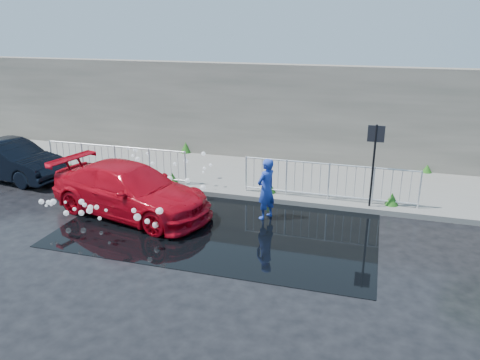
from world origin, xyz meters
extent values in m
plane|color=black|center=(0.00, 0.00, 0.00)|extent=(90.00, 90.00, 0.00)
cube|color=slate|center=(0.00, 5.00, 0.07)|extent=(30.00, 4.00, 0.15)
cube|color=slate|center=(0.00, 3.00, 0.08)|extent=(30.00, 0.25, 0.16)
cube|color=#5E594F|center=(0.00, 7.20, 1.90)|extent=(30.00, 0.60, 3.50)
cube|color=black|center=(0.50, 1.00, 0.01)|extent=(8.00, 5.00, 0.01)
cylinder|color=black|center=(4.20, 3.10, 1.25)|extent=(0.06, 0.06, 2.50)
cube|color=black|center=(4.20, 3.10, 2.25)|extent=(0.45, 0.04, 0.45)
cylinder|color=silver|center=(-6.50, 3.35, 0.70)|extent=(0.05, 0.05, 1.10)
cylinder|color=silver|center=(-1.50, 3.35, 0.70)|extent=(0.05, 0.05, 1.10)
cylinder|color=silver|center=(-4.00, 3.35, 1.22)|extent=(5.00, 0.04, 0.04)
cylinder|color=silver|center=(-4.00, 3.35, 0.27)|extent=(5.00, 0.04, 0.04)
cylinder|color=silver|center=(0.50, 3.35, 0.70)|extent=(0.05, 0.05, 1.10)
cylinder|color=silver|center=(5.50, 3.35, 0.70)|extent=(0.05, 0.05, 1.10)
cylinder|color=silver|center=(3.00, 3.35, 1.22)|extent=(5.00, 0.04, 0.04)
cylinder|color=silver|center=(3.00, 3.35, 0.27)|extent=(5.00, 0.04, 0.04)
cone|color=#205617|center=(-5.80, 3.40, 0.31)|extent=(0.40, 0.40, 0.31)
cone|color=#205617|center=(-2.00, 3.40, 0.32)|extent=(0.36, 0.36, 0.34)
cone|color=#205617|center=(1.20, 3.40, 0.35)|extent=(0.44, 0.44, 0.40)
cone|color=#205617|center=(4.80, 3.40, 0.33)|extent=(0.38, 0.38, 0.36)
cone|color=#205617|center=(-3.00, 6.90, 0.36)|extent=(0.42, 0.42, 0.43)
cone|color=#205617|center=(6.00, 6.90, 0.29)|extent=(0.34, 0.34, 0.28)
sphere|color=white|center=(-3.21, 2.45, 0.38)|extent=(0.16, 0.16, 0.16)
sphere|color=white|center=(-1.49, 3.41, 0.89)|extent=(0.07, 0.07, 0.07)
sphere|color=white|center=(-2.29, 2.03, 0.34)|extent=(0.15, 0.15, 0.15)
sphere|color=white|center=(-2.58, 3.21, 0.79)|extent=(0.13, 0.13, 0.13)
sphere|color=white|center=(-1.12, 2.60, 0.56)|extent=(0.17, 0.17, 0.17)
sphere|color=white|center=(-3.49, 3.59, 0.88)|extent=(0.10, 0.10, 0.10)
sphere|color=white|center=(-0.87, 3.38, 0.74)|extent=(0.10, 0.10, 0.10)
sphere|color=white|center=(-2.42, 2.40, 0.47)|extent=(0.13, 0.13, 0.13)
sphere|color=white|center=(-1.41, 2.22, 0.38)|extent=(0.17, 0.17, 0.17)
sphere|color=white|center=(-0.78, 3.04, 0.73)|extent=(0.07, 0.07, 0.07)
sphere|color=white|center=(-1.23, 2.04, 0.27)|extent=(0.11, 0.11, 0.11)
sphere|color=white|center=(-3.56, 3.93, 0.99)|extent=(0.17, 0.17, 0.17)
sphere|color=white|center=(-3.03, 2.69, 0.53)|extent=(0.11, 0.11, 0.11)
sphere|color=white|center=(-3.90, 2.42, 0.49)|extent=(0.14, 0.14, 0.14)
sphere|color=white|center=(-0.64, 3.34, 0.88)|extent=(0.10, 0.10, 0.10)
sphere|color=white|center=(-3.04, 2.23, 0.31)|extent=(0.15, 0.15, 0.15)
sphere|color=white|center=(-3.11, 3.23, 0.89)|extent=(0.16, 0.16, 0.16)
sphere|color=white|center=(-3.70, 2.70, 0.53)|extent=(0.14, 0.14, 0.14)
sphere|color=white|center=(-2.82, 3.47, 0.97)|extent=(0.07, 0.07, 0.07)
sphere|color=white|center=(-2.67, 2.80, 0.58)|extent=(0.13, 0.13, 0.13)
sphere|color=white|center=(-1.26, 2.22, 0.26)|extent=(0.15, 0.15, 0.15)
sphere|color=white|center=(-0.62, 2.56, 0.40)|extent=(0.18, 0.18, 0.18)
sphere|color=white|center=(-3.09, 3.87, 0.91)|extent=(0.10, 0.10, 0.10)
sphere|color=white|center=(-2.13, 2.88, 0.60)|extent=(0.08, 0.08, 0.08)
sphere|color=white|center=(-1.72, 2.63, 0.56)|extent=(0.17, 0.17, 0.17)
sphere|color=white|center=(-3.88, 4.01, 1.01)|extent=(0.13, 0.13, 0.13)
sphere|color=white|center=(-2.48, 2.29, 0.43)|extent=(0.18, 0.18, 0.18)
sphere|color=white|center=(-2.64, 2.94, 0.71)|extent=(0.08, 0.08, 0.08)
sphere|color=white|center=(-3.44, 2.46, 0.47)|extent=(0.15, 0.15, 0.15)
sphere|color=white|center=(-1.16, 4.07, 1.01)|extent=(0.14, 0.14, 0.14)
sphere|color=white|center=(-3.93, 2.56, 0.50)|extent=(0.10, 0.10, 0.10)
sphere|color=white|center=(-1.50, 3.41, 0.92)|extent=(0.15, 0.15, 0.15)
sphere|color=white|center=(-1.65, 1.83, 0.14)|extent=(0.15, 0.15, 0.15)
sphere|color=white|center=(-1.85, 3.32, 0.82)|extent=(0.11, 0.11, 0.11)
sphere|color=white|center=(-0.91, -0.88, 0.84)|extent=(0.17, 0.17, 0.17)
sphere|color=white|center=(-0.58, -0.44, 0.85)|extent=(0.15, 0.15, 0.15)
sphere|color=white|center=(-2.16, -1.05, 1.06)|extent=(0.10, 0.10, 0.10)
sphere|color=white|center=(-2.26, -1.02, 1.12)|extent=(0.13, 0.13, 0.13)
sphere|color=white|center=(-3.15, 0.11, 0.27)|extent=(0.15, 0.15, 0.15)
sphere|color=white|center=(-2.92, -0.45, 0.63)|extent=(0.09, 0.09, 0.09)
sphere|color=white|center=(-2.55, 0.03, 0.22)|extent=(0.10, 0.10, 0.10)
sphere|color=white|center=(-1.25, 0.11, 0.37)|extent=(0.17, 0.17, 0.17)
sphere|color=white|center=(-0.82, -0.19, 0.35)|extent=(0.16, 0.16, 0.16)
sphere|color=white|center=(-3.22, -0.99, 0.98)|extent=(0.12, 0.12, 0.12)
sphere|color=white|center=(-0.65, -0.23, 0.77)|extent=(0.17, 0.17, 0.17)
sphere|color=white|center=(-2.47, -0.47, 0.65)|extent=(0.16, 0.16, 0.16)
sphere|color=white|center=(-2.18, -0.82, 0.91)|extent=(0.13, 0.13, 0.13)
sphere|color=white|center=(-2.03, -0.79, 0.92)|extent=(0.11, 0.11, 0.11)
sphere|color=white|center=(-0.96, -0.92, 1.01)|extent=(0.12, 0.12, 0.12)
sphere|color=white|center=(-3.44, -0.97, 0.97)|extent=(0.13, 0.13, 0.13)
sphere|color=white|center=(-1.28, 0.11, 0.37)|extent=(0.13, 0.13, 0.13)
sphere|color=white|center=(-2.32, 0.02, 0.48)|extent=(0.08, 0.08, 0.08)
sphere|color=white|center=(-3.54, -0.01, 0.27)|extent=(0.15, 0.15, 0.15)
sphere|color=white|center=(-3.88, -0.32, 0.56)|extent=(0.07, 0.07, 0.07)
sphere|color=white|center=(-0.92, -0.41, 0.53)|extent=(0.13, 0.13, 0.13)
sphere|color=white|center=(-2.79, -0.92, 1.01)|extent=(0.07, 0.07, 0.07)
sphere|color=white|center=(-3.78, -0.24, 0.56)|extent=(0.07, 0.07, 0.07)
sphere|color=white|center=(-1.45, 0.14, 0.25)|extent=(0.06, 0.06, 0.06)
sphere|color=white|center=(-3.09, -0.98, 1.01)|extent=(0.15, 0.15, 0.15)
imported|color=#B40715|center=(-2.17, 1.04, 0.70)|extent=(5.11, 2.98, 1.39)
imported|color=black|center=(-7.56, 2.60, 0.66)|extent=(4.15, 1.94, 1.32)
imported|color=#223DAC|center=(1.50, 1.80, 0.85)|extent=(0.64, 0.73, 1.69)
camera|label=1|loc=(4.20, -9.70, 5.13)|focal=35.00mm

